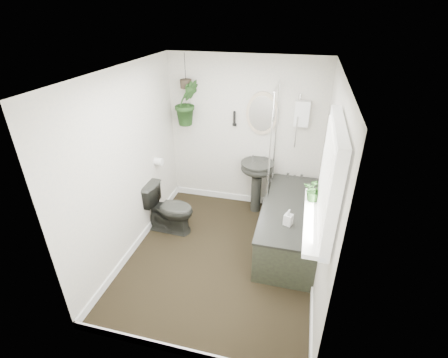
# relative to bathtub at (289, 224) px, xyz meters

# --- Properties ---
(floor) EXTENTS (2.30, 2.80, 0.02)m
(floor) POSITION_rel_bathtub_xyz_m (-0.80, -0.50, -0.30)
(floor) COLOR black
(floor) RESTS_ON ground
(ceiling) EXTENTS (2.30, 2.80, 0.02)m
(ceiling) POSITION_rel_bathtub_xyz_m (-0.80, -0.50, 2.02)
(ceiling) COLOR white
(ceiling) RESTS_ON ground
(wall_back) EXTENTS (2.30, 0.02, 2.30)m
(wall_back) POSITION_rel_bathtub_xyz_m (-0.80, 0.91, 0.86)
(wall_back) COLOR beige
(wall_back) RESTS_ON ground
(wall_front) EXTENTS (2.30, 0.02, 2.30)m
(wall_front) POSITION_rel_bathtub_xyz_m (-0.80, -1.91, 0.86)
(wall_front) COLOR beige
(wall_front) RESTS_ON ground
(wall_left) EXTENTS (0.02, 2.80, 2.30)m
(wall_left) POSITION_rel_bathtub_xyz_m (-1.96, -0.50, 0.86)
(wall_left) COLOR beige
(wall_left) RESTS_ON ground
(wall_right) EXTENTS (0.02, 2.80, 2.30)m
(wall_right) POSITION_rel_bathtub_xyz_m (0.36, -0.50, 0.86)
(wall_right) COLOR beige
(wall_right) RESTS_ON ground
(skirting) EXTENTS (2.30, 2.80, 0.10)m
(skirting) POSITION_rel_bathtub_xyz_m (-0.80, -0.50, -0.24)
(skirting) COLOR white
(skirting) RESTS_ON floor
(bathtub) EXTENTS (0.72, 1.72, 0.58)m
(bathtub) POSITION_rel_bathtub_xyz_m (0.00, 0.00, 0.00)
(bathtub) COLOR black
(bathtub) RESTS_ON floor
(bath_screen) EXTENTS (0.04, 0.72, 1.40)m
(bath_screen) POSITION_rel_bathtub_xyz_m (-0.33, 0.49, 0.99)
(bath_screen) COLOR silver
(bath_screen) RESTS_ON bathtub
(shower_box) EXTENTS (0.20, 0.10, 0.35)m
(shower_box) POSITION_rel_bathtub_xyz_m (0.00, 0.84, 1.26)
(shower_box) COLOR white
(shower_box) RESTS_ON wall_back
(oval_mirror) EXTENTS (0.46, 0.03, 0.62)m
(oval_mirror) POSITION_rel_bathtub_xyz_m (-0.55, 0.87, 1.21)
(oval_mirror) COLOR #C5B192
(oval_mirror) RESTS_ON wall_back
(wall_sconce) EXTENTS (0.04, 0.04, 0.22)m
(wall_sconce) POSITION_rel_bathtub_xyz_m (-0.95, 0.86, 1.11)
(wall_sconce) COLOR black
(wall_sconce) RESTS_ON wall_back
(toilet_roll_holder) EXTENTS (0.11, 0.11, 0.11)m
(toilet_roll_holder) POSITION_rel_bathtub_xyz_m (-1.90, 0.20, 0.61)
(toilet_roll_holder) COLOR white
(toilet_roll_holder) RESTS_ON wall_left
(window_recess) EXTENTS (0.08, 1.00, 0.90)m
(window_recess) POSITION_rel_bathtub_xyz_m (0.29, -1.20, 1.36)
(window_recess) COLOR white
(window_recess) RESTS_ON wall_right
(window_sill) EXTENTS (0.18, 1.00, 0.04)m
(window_sill) POSITION_rel_bathtub_xyz_m (0.22, -1.20, 0.94)
(window_sill) COLOR white
(window_sill) RESTS_ON wall_right
(window_blinds) EXTENTS (0.01, 0.86, 0.76)m
(window_blinds) POSITION_rel_bathtub_xyz_m (0.24, -1.20, 1.36)
(window_blinds) COLOR white
(window_blinds) RESTS_ON wall_right
(toilet) EXTENTS (0.71, 0.43, 0.71)m
(toilet) POSITION_rel_bathtub_xyz_m (-1.65, -0.12, 0.06)
(toilet) COLOR black
(toilet) RESTS_ON floor
(pedestal_sink) EXTENTS (0.49, 0.42, 0.83)m
(pedestal_sink) POSITION_rel_bathtub_xyz_m (-0.55, 0.67, 0.13)
(pedestal_sink) COLOR black
(pedestal_sink) RESTS_ON floor
(sill_plant) EXTENTS (0.24, 0.22, 0.23)m
(sill_plant) POSITION_rel_bathtub_xyz_m (0.21, -0.91, 1.07)
(sill_plant) COLOR black
(sill_plant) RESTS_ON window_sill
(hanging_plant) EXTENTS (0.46, 0.45, 0.66)m
(hanging_plant) POSITION_rel_bathtub_xyz_m (-1.63, 0.75, 1.33)
(hanging_plant) COLOR black
(hanging_plant) RESTS_ON ceiling
(soap_bottle) EXTENTS (0.12, 0.12, 0.20)m
(soap_bottle) POSITION_rel_bathtub_xyz_m (-0.01, -0.42, 0.39)
(soap_bottle) COLOR black
(soap_bottle) RESTS_ON bathtub
(hanging_pot) EXTENTS (0.16, 0.16, 0.12)m
(hanging_pot) POSITION_rel_bathtub_xyz_m (-1.63, 0.75, 1.60)
(hanging_pot) COLOR #2E261C
(hanging_pot) RESTS_ON ceiling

